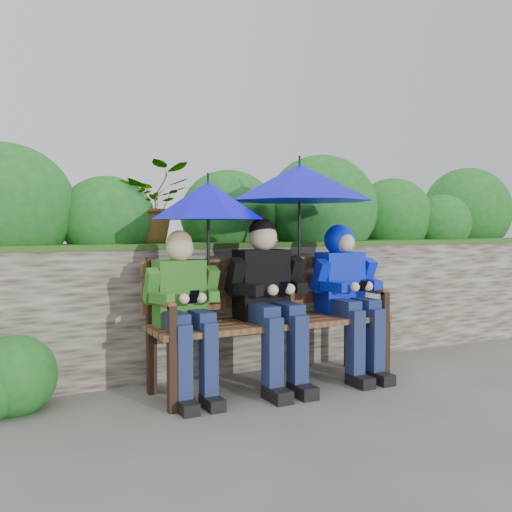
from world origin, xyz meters
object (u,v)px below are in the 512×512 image
umbrella_right (299,183)px  boy_right (347,286)px  park_bench (268,311)px  umbrella_left (208,201)px  boy_middle (268,294)px  boy_left (184,305)px

umbrella_right → boy_right: bearing=-7.1°
park_bench → boy_right: boy_right is taller
boy_right → umbrella_right: size_ratio=1.08×
umbrella_left → boy_right: bearing=-3.1°
boy_middle → umbrella_left: size_ratio=1.48×
park_bench → umbrella_left: bearing=-178.4°
park_bench → boy_middle: (-0.04, -0.09, 0.14)m
park_bench → boy_left: size_ratio=1.58×
park_bench → boy_middle: 0.17m
park_bench → umbrella_right: size_ratio=1.65×
boy_right → park_bench: bearing=173.4°
boy_left → umbrella_left: 0.73m
boy_right → umbrella_left: umbrella_left is taller
umbrella_left → boy_left: bearing=-160.8°
boy_left → boy_right: size_ratio=0.96×
boy_left → umbrella_left: umbrella_left is taller
boy_right → boy_left: bearing=-179.6°
boy_middle → park_bench: bearing=64.4°
boy_right → umbrella_right: bearing=172.9°
boy_right → umbrella_left: (-1.13, 0.06, 0.63)m
boy_middle → boy_right: size_ratio=1.04×
park_bench → umbrella_right: (0.25, -0.02, 0.95)m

